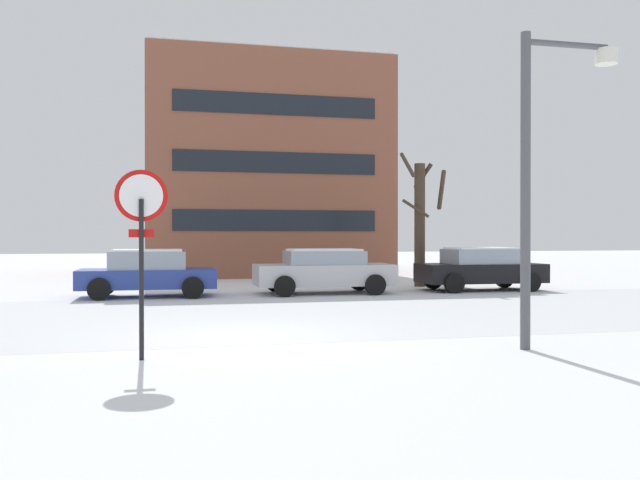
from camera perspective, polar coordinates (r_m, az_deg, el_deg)
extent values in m
plane|color=white|center=(12.23, -6.19, -8.22)|extent=(120.00, 120.00, 0.00)
cube|color=silver|center=(15.61, -7.76, -6.35)|extent=(80.00, 8.86, 0.00)
cylinder|color=black|center=(10.10, -15.00, -3.31)|extent=(0.07, 0.16, 2.36)
cylinder|color=red|center=(10.10, -15.01, 3.68)|extent=(0.76, 0.02, 0.76)
cylinder|color=white|center=(10.09, -15.02, 3.68)|extent=(0.62, 0.02, 0.62)
cube|color=red|center=(10.08, -15.01, 0.56)|extent=(0.36, 0.02, 0.12)
cylinder|color=white|center=(10.11, -15.01, 3.96)|extent=(0.42, 0.02, 0.42)
cylinder|color=#4C4F54|center=(11.21, 17.14, 4.02)|extent=(0.16, 0.16, 5.09)
cylinder|color=#4C4F54|center=(11.99, 20.32, 15.38)|extent=(1.48, 0.10, 0.10)
cylinder|color=silver|center=(12.36, 23.26, 14.19)|extent=(0.36, 0.36, 0.25)
cube|color=#283D93|center=(20.60, -14.49, -3.20)|extent=(4.02, 1.79, 0.56)
cube|color=#8C99A8|center=(20.57, -14.50, -1.68)|extent=(2.22, 1.62, 0.53)
cube|color=white|center=(20.56, -14.50, -0.87)|extent=(2.02, 1.50, 0.06)
cylinder|color=black|center=(21.49, -10.94, -3.66)|extent=(0.64, 0.23, 0.64)
cylinder|color=black|center=(19.73, -10.80, -4.02)|extent=(0.64, 0.23, 0.64)
cylinder|color=black|center=(21.58, -17.86, -3.66)|extent=(0.64, 0.23, 0.64)
cylinder|color=black|center=(19.82, -18.35, -4.01)|extent=(0.64, 0.23, 0.64)
cube|color=silver|center=(21.10, 0.33, -2.98)|extent=(4.36, 1.86, 0.65)
cube|color=#8C99A8|center=(21.07, 0.33, -1.51)|extent=(2.41, 1.69, 0.43)
cube|color=white|center=(21.07, 0.33, -0.84)|extent=(2.19, 1.56, 0.06)
cylinder|color=black|center=(22.35, 3.34, -3.50)|extent=(0.64, 0.23, 0.64)
cylinder|color=black|center=(20.59, 4.74, -3.83)|extent=(0.64, 0.23, 0.64)
cylinder|color=black|center=(21.75, -3.83, -3.61)|extent=(0.64, 0.23, 0.64)
cylinder|color=black|center=(19.94, -3.04, -3.97)|extent=(0.64, 0.23, 0.64)
cube|color=black|center=(22.97, 13.54, -2.75)|extent=(4.13, 1.80, 0.62)
cube|color=#8C99A8|center=(22.95, 13.54, -1.37)|extent=(2.28, 1.63, 0.48)
cube|color=white|center=(22.94, 13.55, -0.69)|extent=(2.07, 1.51, 0.06)
cylinder|color=black|center=(24.38, 15.45, -3.19)|extent=(0.64, 0.23, 0.64)
cylinder|color=black|center=(22.83, 17.54, -3.43)|extent=(0.64, 0.23, 0.64)
cylinder|color=black|center=(23.26, 9.62, -3.35)|extent=(0.64, 0.23, 0.64)
cylinder|color=black|center=(21.62, 11.39, -3.64)|extent=(0.64, 0.23, 0.64)
cylinder|color=#423326|center=(24.28, 8.51, 1.27)|extent=(0.39, 0.39, 4.42)
cylinder|color=#423326|center=(24.65, 8.80, 5.41)|extent=(0.64, 0.64, 0.93)
cylinder|color=#423326|center=(23.84, 8.17, 2.69)|extent=(0.84, 0.72, 0.69)
cylinder|color=#423326|center=(24.19, 7.48, 6.39)|extent=(0.24, 1.08, 0.98)
cylinder|color=#423326|center=(24.40, 10.33, 4.19)|extent=(0.65, 1.62, 1.34)
cube|color=brown|center=(33.66, -5.12, 5.71)|extent=(10.94, 9.96, 9.92)
cube|color=white|center=(34.49, -5.13, 14.03)|extent=(10.72, 9.76, 0.10)
cube|color=black|center=(28.58, -3.69, 1.68)|extent=(8.75, 0.04, 0.90)
cube|color=black|center=(28.75, -3.69, 6.63)|extent=(8.75, 0.04, 0.90)
cube|color=black|center=(29.12, -3.69, 11.48)|extent=(8.75, 0.04, 0.90)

